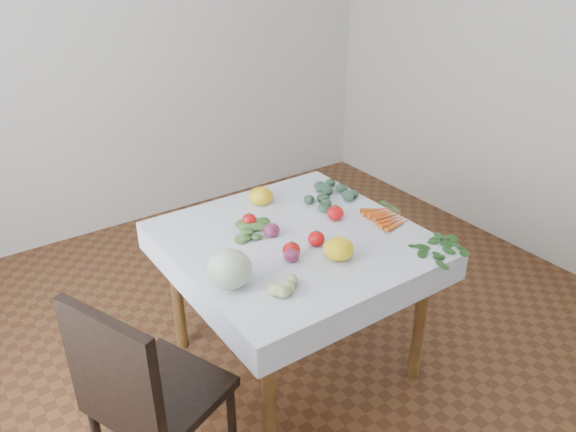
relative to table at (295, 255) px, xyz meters
name	(u,v)px	position (x,y,z in m)	size (l,w,h in m)	color
ground	(294,359)	(0.00, 0.00, -0.65)	(4.00, 4.00, 0.00)	brown
back_wall	(125,41)	(0.00, 2.00, 0.70)	(4.00, 0.04, 2.70)	silver
table	(295,255)	(0.00, 0.00, 0.00)	(1.00, 1.00, 0.75)	brown
tablecloth	(295,237)	(0.00, 0.00, 0.10)	(1.12, 1.12, 0.01)	white
chair	(141,391)	(-0.91, -0.31, -0.10)	(0.57, 0.57, 0.96)	black
cabbage	(230,269)	(-0.45, -0.18, 0.18)	(0.18, 0.18, 0.16)	beige
tomato_a	(249,220)	(-0.12, 0.22, 0.13)	(0.07, 0.07, 0.06)	red
tomato_b	(335,213)	(0.26, 0.03, 0.14)	(0.08, 0.08, 0.07)	red
tomato_c	(291,250)	(-0.12, -0.14, 0.14)	(0.08, 0.08, 0.07)	red
tomato_d	(316,238)	(0.04, -0.12, 0.14)	(0.08, 0.08, 0.07)	red
heirloom_back	(261,196)	(0.06, 0.39, 0.15)	(0.13, 0.13, 0.09)	yellow
heirloom_front	(339,249)	(0.05, -0.26, 0.15)	(0.14, 0.14, 0.10)	yellow
onion_a	(272,230)	(-0.09, 0.07, 0.13)	(0.08, 0.08, 0.07)	#621C41
onion_b	(291,255)	(-0.14, -0.17, 0.13)	(0.07, 0.07, 0.06)	#621C41
tomatillo_cluster	(290,290)	(-0.28, -0.37, 0.13)	(0.16, 0.10, 0.05)	#BBCE77
carrot_bunch	(388,217)	(0.48, -0.12, 0.12)	(0.18, 0.25, 0.03)	#FC5A1C
kale_bunch	(331,193)	(0.41, 0.24, 0.12)	(0.31, 0.25, 0.04)	#34563F
basil_bunch	(441,248)	(0.48, -0.47, 0.11)	(0.27, 0.20, 0.01)	#23541A
dill_bunch	(253,229)	(-0.13, 0.15, 0.11)	(0.25, 0.19, 0.02)	#4D7E39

